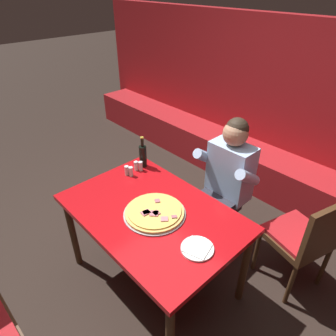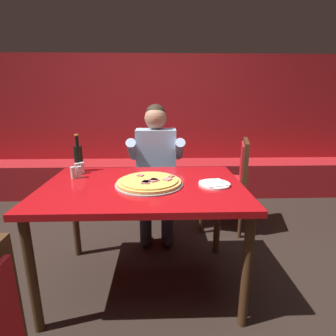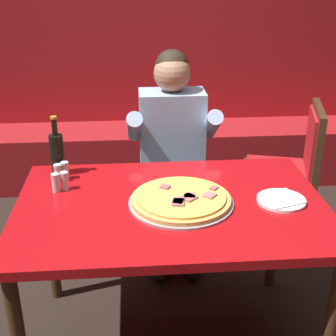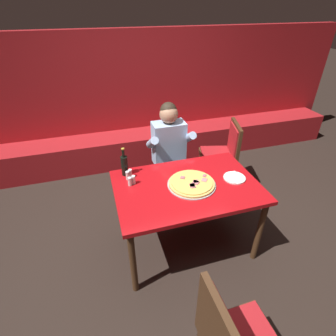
# 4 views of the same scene
# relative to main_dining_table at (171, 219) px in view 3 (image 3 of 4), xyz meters

# --- Properties ---
(booth_wall_panel) EXTENTS (6.80, 0.16, 1.90)m
(booth_wall_panel) POSITION_rel_main_dining_table_xyz_m (0.00, 2.18, 0.26)
(booth_wall_panel) COLOR #A3191E
(booth_wall_panel) RESTS_ON ground_plane
(booth_bench) EXTENTS (6.46, 0.48, 0.46)m
(booth_bench) POSITION_rel_main_dining_table_xyz_m (0.00, 1.86, -0.46)
(booth_bench) COLOR #A3191E
(booth_bench) RESTS_ON ground_plane
(main_dining_table) EXTENTS (1.34, 0.89, 0.77)m
(main_dining_table) POSITION_rel_main_dining_table_xyz_m (0.00, 0.00, 0.00)
(main_dining_table) COLOR #422816
(main_dining_table) RESTS_ON ground_plane
(pizza) EXTENTS (0.45, 0.45, 0.05)m
(pizza) POSITION_rel_main_dining_table_xyz_m (0.04, -0.01, 0.10)
(pizza) COLOR #9E9EA3
(pizza) RESTS_ON main_dining_table
(plate_white_paper) EXTENTS (0.21, 0.21, 0.02)m
(plate_white_paper) POSITION_rel_main_dining_table_xyz_m (0.48, -0.03, 0.09)
(plate_white_paper) COLOR white
(plate_white_paper) RESTS_ON main_dining_table
(beer_bottle) EXTENTS (0.07, 0.07, 0.29)m
(beer_bottle) POSITION_rel_main_dining_table_xyz_m (-0.52, 0.34, 0.19)
(beer_bottle) COLOR black
(beer_bottle) RESTS_ON main_dining_table
(shaker_black_pepper) EXTENTS (0.04, 0.04, 0.09)m
(shaker_black_pepper) POSITION_rel_main_dining_table_xyz_m (-0.51, 0.26, 0.12)
(shaker_black_pepper) COLOR silver
(shaker_black_pepper) RESTS_ON main_dining_table
(shaker_red_pepper_flakes) EXTENTS (0.04, 0.04, 0.09)m
(shaker_red_pepper_flakes) POSITION_rel_main_dining_table_xyz_m (-0.48, 0.28, 0.12)
(shaker_red_pepper_flakes) COLOR silver
(shaker_red_pepper_flakes) RESTS_ON main_dining_table
(shaker_parmesan) EXTENTS (0.04, 0.04, 0.09)m
(shaker_parmesan) POSITION_rel_main_dining_table_xyz_m (-0.47, 0.17, 0.12)
(shaker_parmesan) COLOR silver
(shaker_parmesan) RESTS_ON main_dining_table
(shaker_oregano) EXTENTS (0.04, 0.04, 0.09)m
(shaker_oregano) POSITION_rel_main_dining_table_xyz_m (-0.51, 0.15, 0.12)
(shaker_oregano) COLOR silver
(shaker_oregano) RESTS_ON main_dining_table
(diner_seated_blue_shirt) EXTENTS (0.53, 0.53, 1.27)m
(diner_seated_blue_shirt) POSITION_rel_main_dining_table_xyz_m (0.08, 0.75, 0.02)
(diner_seated_blue_shirt) COLOR black
(diner_seated_blue_shirt) RESTS_ON ground_plane
(dining_chair_side_aisle) EXTENTS (0.54, 0.54, 0.93)m
(dining_chair_side_aisle) POSITION_rel_main_dining_table_xyz_m (0.83, 0.84, -0.14)
(dining_chair_side_aisle) COLOR #422816
(dining_chair_side_aisle) RESTS_ON ground_plane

